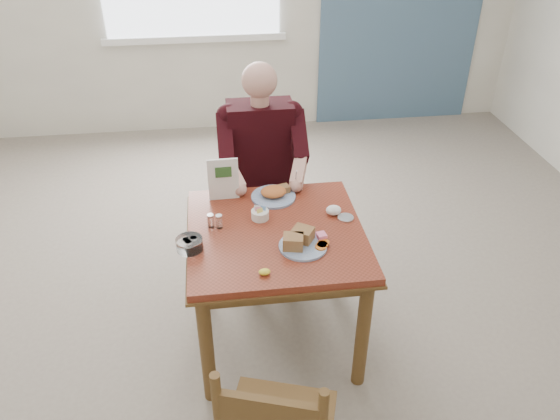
{
  "coord_description": "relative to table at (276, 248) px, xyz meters",
  "views": [
    {
      "loc": [
        -0.28,
        -2.28,
        2.37
      ],
      "look_at": [
        0.02,
        0.0,
        0.87
      ],
      "focal_mm": 35.0,
      "sensor_mm": 36.0,
      "label": 1
    }
  ],
  "objects": [
    {
      "name": "chair_far",
      "position": [
        0.0,
        0.8,
        -0.16
      ],
      "size": [
        0.42,
        0.42,
        0.95
      ],
      "color": "brown",
      "rests_on": "ground"
    },
    {
      "name": "lemon_wedge",
      "position": [
        -0.1,
        -0.34,
        0.13
      ],
      "size": [
        0.06,
        0.05,
        0.03
      ],
      "primitive_type": "ellipsoid",
      "rotation": [
        0.0,
        0.0,
        0.34
      ],
      "color": "yellow",
      "rests_on": "table"
    },
    {
      "name": "metal_dish",
      "position": [
        0.38,
        0.06,
        0.12
      ],
      "size": [
        0.1,
        0.1,
        0.01
      ],
      "primitive_type": "cylinder",
      "rotation": [
        0.0,
        0.0,
        -0.21
      ],
      "color": "silver",
      "rests_on": "table"
    },
    {
      "name": "near_plate",
      "position": [
        0.11,
        -0.15,
        0.14
      ],
      "size": [
        0.3,
        0.3,
        0.08
      ],
      "color": "white",
      "rests_on": "table"
    },
    {
      "name": "floor",
      "position": [
        0.0,
        0.0,
        -0.64
      ],
      "size": [
        6.0,
        6.0,
        0.0
      ],
      "primitive_type": "plane",
      "color": "#72675C",
      "rests_on": "ground"
    },
    {
      "name": "menu",
      "position": [
        -0.25,
        0.35,
        0.24
      ],
      "size": [
        0.17,
        0.02,
        0.25
      ],
      "color": "white",
      "rests_on": "table"
    },
    {
      "name": "table",
      "position": [
        0.0,
        0.0,
        0.0
      ],
      "size": [
        0.92,
        0.92,
        0.75
      ],
      "color": "maroon",
      "rests_on": "ground"
    },
    {
      "name": "caddy",
      "position": [
        -0.07,
        0.12,
        0.14
      ],
      "size": [
        0.11,
        0.11,
        0.07
      ],
      "color": "white",
      "rests_on": "table"
    },
    {
      "name": "far_plate",
      "position": [
        0.03,
        0.32,
        0.14
      ],
      "size": [
        0.31,
        0.31,
        0.07
      ],
      "color": "white",
      "rests_on": "table"
    },
    {
      "name": "diner",
      "position": [
        0.0,
        0.71,
        0.17
      ],
      "size": [
        0.53,
        0.56,
        1.39
      ],
      "color": "gray",
      "rests_on": "chair_far"
    },
    {
      "name": "creamer",
      "position": [
        -0.44,
        -0.1,
        0.14
      ],
      "size": [
        0.15,
        0.15,
        0.06
      ],
      "color": "white",
      "rests_on": "table"
    },
    {
      "name": "shakers",
      "position": [
        -0.31,
        0.07,
        0.15
      ],
      "size": [
        0.08,
        0.05,
        0.08
      ],
      "color": "white",
      "rests_on": "table"
    },
    {
      "name": "napkin",
      "position": [
        0.32,
        0.11,
        0.14
      ],
      "size": [
        0.09,
        0.08,
        0.05
      ],
      "primitive_type": "ellipsoid",
      "rotation": [
        0.0,
        0.0,
        0.13
      ],
      "color": "white",
      "rests_on": "table"
    }
  ]
}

